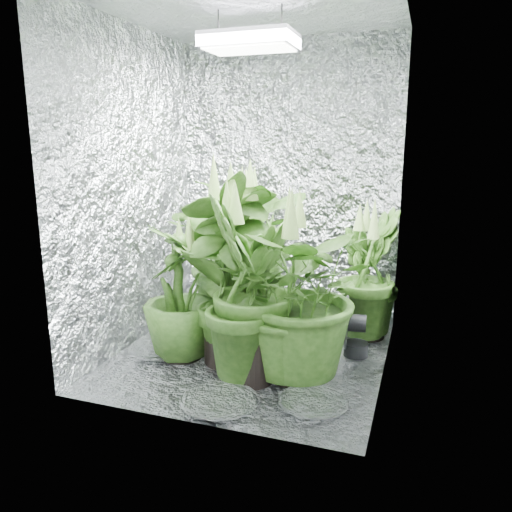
{
  "coord_description": "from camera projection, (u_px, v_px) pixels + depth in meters",
  "views": [
    {
      "loc": [
        0.97,
        -2.71,
        1.3
      ],
      "look_at": [
        0.04,
        0.0,
        0.64
      ],
      "focal_mm": 35.0,
      "sensor_mm": 36.0,
      "label": 1
    }
  ],
  "objects": [
    {
      "name": "ceiling",
      "position": [
        249.0,
        7.0,
        2.65
      ],
      "size": [
        1.6,
        1.6,
        0.01
      ],
      "primitive_type": "cube",
      "color": "silver",
      "rests_on": "walls"
    },
    {
      "name": "walls",
      "position": [
        250.0,
        195.0,
        2.87
      ],
      "size": [
        1.62,
        1.62,
        2.0
      ],
      "color": "silver",
      "rests_on": "ground"
    },
    {
      "name": "plant_f",
      "position": [
        228.0,
        270.0,
        2.9
      ],
      "size": [
        0.84,
        0.84,
        1.23
      ],
      "rotation": [
        0.0,
        0.0,
        3.99
      ],
      "color": "black",
      "rests_on": "ground"
    },
    {
      "name": "plant_e",
      "position": [
        294.0,
        291.0,
        2.69
      ],
      "size": [
        1.12,
        1.12,
        1.07
      ],
      "rotation": [
        0.0,
        0.0,
        3.46
      ],
      "color": "black",
      "rests_on": "ground"
    },
    {
      "name": "plant_g",
      "position": [
        248.0,
        290.0,
        2.68
      ],
      "size": [
        0.59,
        0.59,
        1.12
      ],
      "rotation": [
        0.0,
        0.0,
        4.66
      ],
      "color": "black",
      "rests_on": "ground"
    },
    {
      "name": "plant_b",
      "position": [
        264.0,
        273.0,
        3.63
      ],
      "size": [
        0.52,
        0.52,
        0.82
      ],
      "rotation": [
        0.0,
        0.0,
        1.07
      ],
      "color": "black",
      "rests_on": "ground"
    },
    {
      "name": "plant_d",
      "position": [
        180.0,
        294.0,
        3.0
      ],
      "size": [
        0.63,
        0.63,
        0.88
      ],
      "rotation": [
        0.0,
        0.0,
        2.37
      ],
      "color": "black",
      "rests_on": "ground"
    },
    {
      "name": "grow_lamp",
      "position": [
        249.0,
        41.0,
        2.69
      ],
      "size": [
        0.5,
        0.3,
        0.22
      ],
      "color": "gray",
      "rests_on": "ceiling"
    },
    {
      "name": "plant_c",
      "position": [
        369.0,
        275.0,
        3.32
      ],
      "size": [
        0.55,
        0.55,
        0.94
      ],
      "rotation": [
        0.0,
        0.0,
        1.37
      ],
      "color": "black",
      "rests_on": "ground"
    },
    {
      "name": "plant_a",
      "position": [
        244.0,
        257.0,
        3.34
      ],
      "size": [
        1.14,
        1.14,
        1.15
      ],
      "rotation": [
        0.0,
        0.0,
        6.02
      ],
      "color": "black",
      "rests_on": "ground"
    },
    {
      "name": "circulation_fan",
      "position": [
        351.0,
        331.0,
        3.07
      ],
      "size": [
        0.17,
        0.33,
        0.38
      ],
      "rotation": [
        0.0,
        0.0,
        0.11
      ],
      "color": "black",
      "rests_on": "ground"
    },
    {
      "name": "plant_label",
      "position": [
        257.0,
        332.0,
        2.68
      ],
      "size": [
        0.06,
        0.05,
        0.09
      ],
      "primitive_type": "cube",
      "rotation": [
        -0.21,
        0.0,
        0.71
      ],
      "color": "white",
      "rests_on": "plant_g"
    },
    {
      "name": "ground",
      "position": [
        250.0,
        356.0,
        3.1
      ],
      "size": [
        1.6,
        1.6,
        0.0
      ],
      "primitive_type": "plane",
      "color": "silver",
      "rests_on": "ground"
    }
  ]
}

